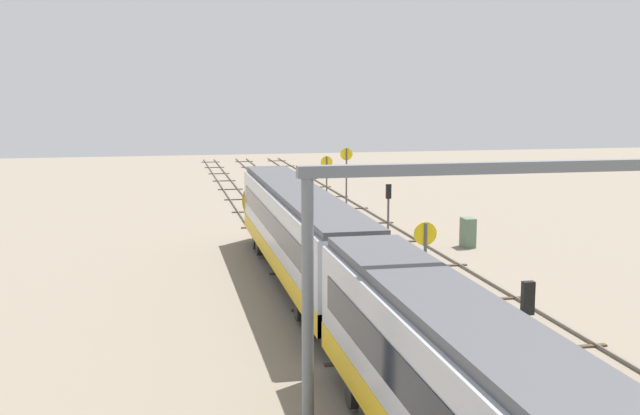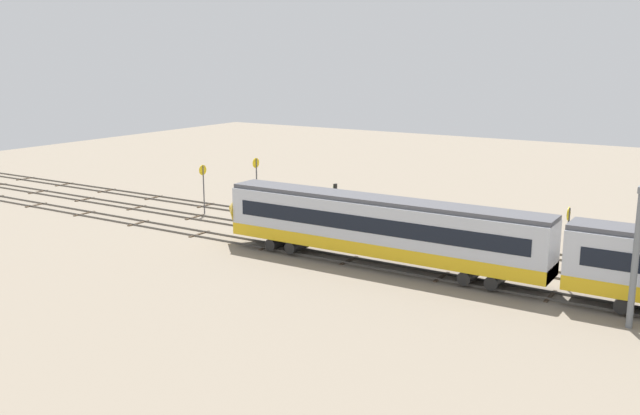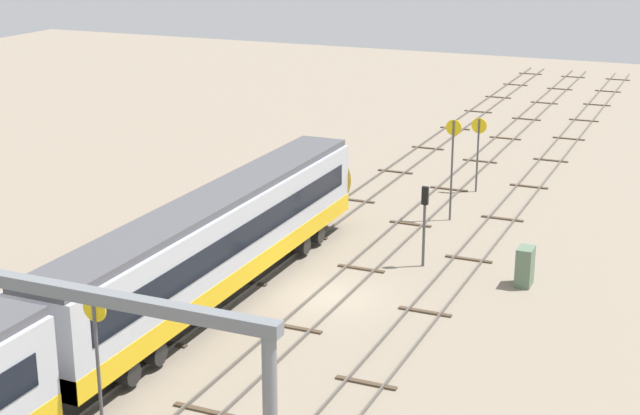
{
  "view_description": "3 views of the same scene",
  "coord_description": "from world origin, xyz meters",
  "views": [
    {
      "loc": [
        -41.44,
        11.4,
        10.12
      ],
      "look_at": [
        4.61,
        1.91,
        2.88
      ],
      "focal_mm": 44.4,
      "sensor_mm": 36.0,
      "label": 1
    },
    {
      "loc": [
        -24.3,
        46.7,
        14.57
      ],
      "look_at": [
        4.24,
        1.69,
        2.98
      ],
      "focal_mm": 39.17,
      "sensor_mm": 36.0,
      "label": 2
    },
    {
      "loc": [
        -37.53,
        -15.84,
        16.95
      ],
      "look_at": [
        1.81,
        1.32,
        3.58
      ],
      "focal_mm": 54.29,
      "sensor_mm": 36.0,
      "label": 3
    }
  ],
  "objects": [
    {
      "name": "speed_sign_near_foreground",
      "position": [
        13.12,
        -1.77,
        3.68
      ],
      "size": [
        0.14,
        0.89,
        5.78
      ],
      "color": "#4C4C51",
      "rests_on": "ground"
    },
    {
      "name": "track_with_train",
      "position": [
        -0.0,
        4.47,
        0.07
      ],
      "size": [
        136.9,
        2.4,
        0.16
      ],
      "color": "#59544C",
      "rests_on": "ground"
    },
    {
      "name": "track_second_near",
      "position": [
        0.0,
        0.0,
        0.07
      ],
      "size": [
        136.9,
        2.4,
        0.16
      ],
      "color": "#59544C",
      "rests_on": "ground"
    },
    {
      "name": "overhead_gantry",
      "position": [
        -19.34,
        0.3,
        5.76
      ],
      "size": [
        0.4,
        14.44,
        7.87
      ],
      "color": "slate",
      "rests_on": "ground"
    },
    {
      "name": "track_near_foreground",
      "position": [
        -0.0,
        -4.47,
        0.07
      ],
      "size": [
        136.9,
        2.4,
        0.16
      ],
      "color": "#59544C",
      "rests_on": "ground"
    },
    {
      "name": "signal_light_trackside_approach",
      "position": [
        5.48,
        -2.62,
        2.69
      ],
      "size": [
        0.31,
        0.32,
        4.08
      ],
      "color": "#4C4C51",
      "rests_on": "ground"
    },
    {
      "name": "speed_sign_far_trackside",
      "position": [
        -14.59,
        1.95,
        3.35
      ],
      "size": [
        0.14,
        0.86,
        5.24
      ],
      "color": "#4C4C51",
      "rests_on": "ground"
    },
    {
      "name": "relay_cabinet",
      "position": [
        4.92,
        -7.74,
        0.93
      ],
      "size": [
        1.11,
        0.72,
        1.87
      ],
      "color": "#597259",
      "rests_on": "ground"
    },
    {
      "name": "speed_sign_mid_trackside",
      "position": [
        19.29,
        -1.65,
        3.08
      ],
      "size": [
        0.14,
        0.96,
        4.66
      ],
      "color": "#4C4C51",
      "rests_on": "ground"
    },
    {
      "name": "ground_plane",
      "position": [
        0.0,
        0.0,
        0.0
      ],
      "size": [
        152.9,
        152.9,
        0.0
      ],
      "primitive_type": "plane",
      "color": "gray"
    }
  ]
}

